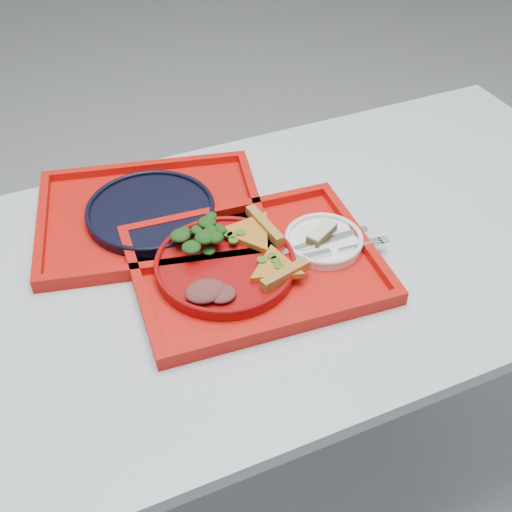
# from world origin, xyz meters

# --- Properties ---
(ground) EXTENTS (10.00, 10.00, 0.00)m
(ground) POSITION_xyz_m (0.00, 0.00, 0.00)
(ground) COLOR gray
(ground) RESTS_ON ground
(table) EXTENTS (1.60, 0.80, 0.75)m
(table) POSITION_xyz_m (0.00, 0.00, 0.68)
(table) COLOR #A7B3BC
(table) RESTS_ON ground
(tray_main) EXTENTS (0.48, 0.38, 0.01)m
(tray_main) POSITION_xyz_m (-0.05, -0.03, 0.76)
(tray_main) COLOR #BB1009
(tray_main) RESTS_ON table
(tray_far) EXTENTS (0.52, 0.44, 0.01)m
(tray_far) POSITION_xyz_m (-0.19, 0.19, 0.76)
(tray_far) COLOR #BB1009
(tray_far) RESTS_ON table
(dinner_plate) EXTENTS (0.26, 0.26, 0.02)m
(dinner_plate) POSITION_xyz_m (-0.11, -0.02, 0.77)
(dinner_plate) COLOR maroon
(dinner_plate) RESTS_ON tray_main
(side_plate) EXTENTS (0.15, 0.15, 0.01)m
(side_plate) POSITION_xyz_m (0.09, -0.03, 0.77)
(side_plate) COLOR white
(side_plate) RESTS_ON tray_main
(navy_plate) EXTENTS (0.26, 0.26, 0.02)m
(navy_plate) POSITION_xyz_m (-0.19, 0.19, 0.77)
(navy_plate) COLOR black
(navy_plate) RESTS_ON tray_far
(pizza_slice_a) EXTENTS (0.12, 0.13, 0.02)m
(pizza_slice_a) POSITION_xyz_m (-0.03, -0.08, 0.79)
(pizza_slice_a) COLOR gold
(pizza_slice_a) RESTS_ON dinner_plate
(pizza_slice_b) EXTENTS (0.15, 0.13, 0.02)m
(pizza_slice_b) POSITION_xyz_m (-0.03, 0.03, 0.79)
(pizza_slice_b) COLOR gold
(pizza_slice_b) RESTS_ON dinner_plate
(salad_heap) EXTENTS (0.10, 0.09, 0.05)m
(salad_heap) POSITION_xyz_m (-0.13, 0.05, 0.80)
(salad_heap) COLOR black
(salad_heap) RESTS_ON dinner_plate
(meat_portion) EXTENTS (0.07, 0.06, 0.02)m
(meat_portion) POSITION_xyz_m (-0.17, -0.09, 0.79)
(meat_portion) COLOR brown
(meat_portion) RESTS_ON dinner_plate
(dessert_bar) EXTENTS (0.07, 0.06, 0.02)m
(dessert_bar) POSITION_xyz_m (0.09, -0.02, 0.79)
(dessert_bar) COLOR #4C3319
(dessert_bar) RESTS_ON side_plate
(knife) EXTENTS (0.19, 0.02, 0.01)m
(knife) POSITION_xyz_m (0.09, -0.04, 0.78)
(knife) COLOR silver
(knife) RESTS_ON side_plate
(fork) EXTENTS (0.19, 0.04, 0.01)m
(fork) POSITION_xyz_m (0.10, -0.07, 0.78)
(fork) COLOR silver
(fork) RESTS_ON side_plate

